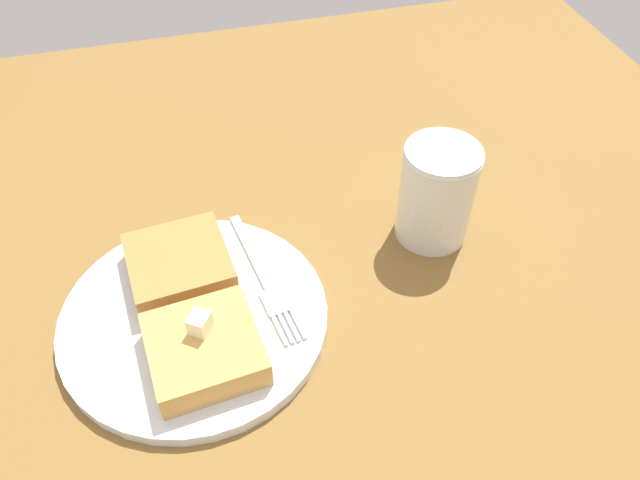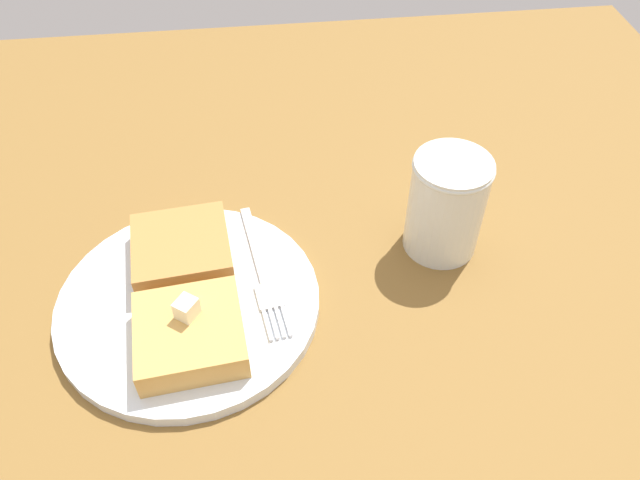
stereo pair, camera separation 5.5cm
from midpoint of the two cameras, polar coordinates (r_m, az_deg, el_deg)
The scene contains 7 objects.
table_surface at distance 51.49cm, azimuth -10.53°, elevation -16.18°, with size 120.98×120.98×2.14cm, color brown.
plate at distance 55.58cm, azimuth -14.24°, elevation -7.02°, with size 22.94×22.94×1.14cm.
toast_slice_left at distance 51.26cm, azimuth -13.60°, elevation -9.83°, with size 8.55×8.61×2.62cm, color tan.
toast_slice_middle at distance 57.34cm, azimuth -15.46°, elevation -2.33°, with size 8.55×8.61×2.62cm, color #B3783B.
butter_pat_primary at distance 50.11cm, azimuth -14.09°, elevation -7.58°, with size 1.67×1.50×1.67cm, color #F7F0C9.
fork at distance 55.90cm, azimuth -7.73°, elevation -4.03°, with size 16.03×3.85×0.36cm.
syrup_jar at distance 58.98cm, azimuth 7.94°, elevation 3.73°, with size 7.22×7.22×10.03cm.
Camera 1 is at (-24.24, -0.03, 46.13)cm, focal length 35.00 mm.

